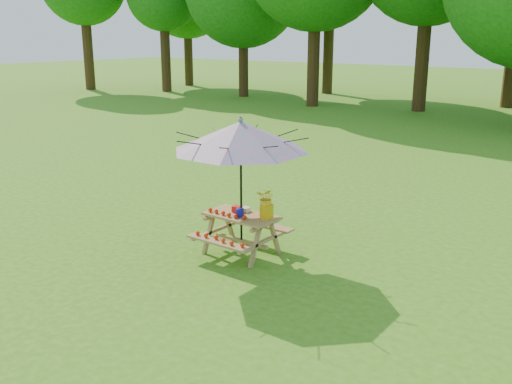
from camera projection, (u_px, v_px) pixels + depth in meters
The scene contains 5 objects.
picnic_table at pixel (241, 235), 9.28m from camera, with size 1.20×1.32×0.67m.
patio_umbrella at pixel (241, 136), 8.85m from camera, with size 2.81×2.81×2.25m.
produce_bins at pixel (240, 211), 9.21m from camera, with size 0.33×0.41×0.13m.
tomatoes_row at pixel (227, 214), 9.13m from camera, with size 0.77×0.13×0.07m, color red, non-canonical shape.
flower_bucket at pixel (267, 202), 8.96m from camera, with size 0.35×0.31×0.50m.
Camera 1 is at (7.34, -2.60, 3.48)m, focal length 40.00 mm.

